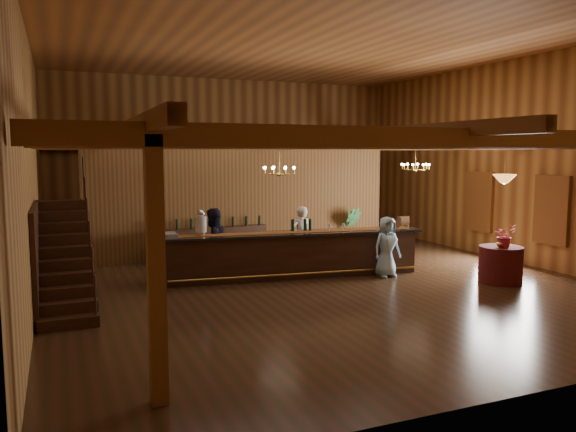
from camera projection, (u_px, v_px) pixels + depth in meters
name	position (u px, v px, depth m)	size (l,w,h in m)	color
floor	(310.00, 277.00, 13.50)	(14.00, 14.00, 0.00)	#3D2418
ceiling	(311.00, 43.00, 12.87)	(14.00, 14.00, 0.00)	#B16E35
wall_back	(227.00, 159.00, 19.62)	(12.00, 0.10, 5.50)	#A37539
wall_front	(552.00, 173.00, 6.75)	(12.00, 0.10, 5.50)	#A37539
wall_left	(30.00, 165.00, 10.92)	(0.10, 14.00, 5.50)	#A37539
wall_right	(508.00, 161.00, 15.45)	(0.10, 14.00, 5.50)	#A37539
beam_grid	(302.00, 142.00, 13.59)	(11.90, 13.90, 0.39)	brown
support_posts	(319.00, 213.00, 12.85)	(9.20, 10.20, 3.20)	brown
partition_wall	(245.00, 202.00, 16.35)	(9.00, 0.18, 3.10)	brown
window_right_front	(552.00, 210.00, 14.10)	(0.12, 1.05, 1.75)	white
window_right_back	(480.00, 202.00, 16.49)	(0.12, 1.05, 1.75)	white
staircase	(65.00, 258.00, 10.64)	(1.00, 2.80, 2.00)	#3B2216
backroom_boxes	(232.00, 228.00, 18.38)	(4.10, 0.60, 1.10)	#3B2216
tasting_bar	(291.00, 254.00, 13.49)	(6.58, 1.61, 1.10)	#3B2216
beverage_dispenser	(201.00, 223.00, 12.89)	(0.26, 0.26, 0.60)	silver
glass_rack_tray	(165.00, 235.00, 12.60)	(0.50, 0.50, 0.10)	gray
raffle_drum	(403.00, 221.00, 14.13)	(0.34, 0.24, 0.30)	olive
bar_bottle_0	(293.00, 225.00, 13.55)	(0.07, 0.07, 0.30)	black
bar_bottle_1	(305.00, 225.00, 13.64)	(0.07, 0.07, 0.30)	black
bar_bottle_2	(310.00, 225.00, 13.67)	(0.07, 0.07, 0.30)	black
backbar_shelf	(213.00, 243.00, 15.77)	(3.19, 0.50, 0.90)	#3B2216
round_table	(500.00, 265.00, 12.92)	(0.98, 0.98, 0.84)	#520C1A
chandelier_left	(279.00, 170.00, 13.46)	(0.80, 0.80, 0.78)	#AD8C39
chandelier_right	(415.00, 166.00, 15.96)	(0.80, 0.80, 0.76)	#AD8C39
pendant_lamp	(504.00, 179.00, 12.70)	(0.52, 0.52, 0.90)	#AD8C39
bartender	(301.00, 237.00, 14.50)	(0.59, 0.39, 1.62)	white
staff_second	(213.00, 243.00, 13.38)	(0.81, 0.63, 1.67)	black
guest	(387.00, 247.00, 13.50)	(0.71, 0.47, 1.46)	#9DCEED
floor_plant	(350.00, 228.00, 17.42)	(0.71, 0.57, 1.29)	#39793C
table_flowers	(505.00, 236.00, 12.76)	(0.48, 0.42, 0.53)	#BD2A44
table_vase	(501.00, 241.00, 12.74)	(0.15, 0.15, 0.30)	#AD8C39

